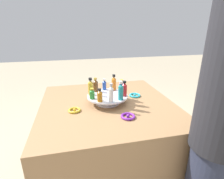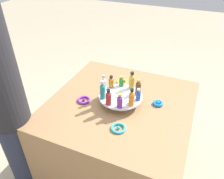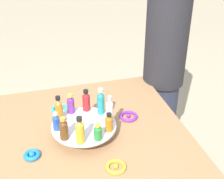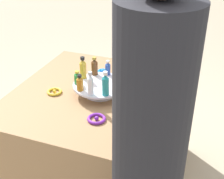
% 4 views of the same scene
% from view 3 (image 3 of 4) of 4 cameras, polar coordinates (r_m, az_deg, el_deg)
% --- Properties ---
extents(display_stand, '(0.33, 0.33, 0.07)m').
position_cam_3_polar(display_stand, '(1.61, -5.13, -7.08)').
color(display_stand, silver).
rests_on(display_stand, party_table).
extents(bottle_amber, '(0.04, 0.04, 0.10)m').
position_cam_3_polar(bottle_amber, '(1.53, -0.55, -6.10)').
color(bottle_amber, '#AD6B19').
rests_on(bottle_amber, display_stand).
extents(bottle_clear, '(0.03, 0.03, 0.15)m').
position_cam_3_polar(bottle_clear, '(1.58, -0.43, -3.70)').
color(bottle_clear, silver).
rests_on(bottle_clear, display_stand).
extents(bottle_teal, '(0.04, 0.04, 0.15)m').
position_cam_3_polar(bottle_teal, '(1.64, -2.07, -2.30)').
color(bottle_teal, teal).
rests_on(bottle_teal, display_stand).
extents(bottle_red, '(0.04, 0.04, 0.12)m').
position_cam_3_polar(bottle_red, '(1.68, -4.74, -2.10)').
color(bottle_red, '#B21E23').
rests_on(bottle_red, display_stand).
extents(bottle_purple, '(0.04, 0.04, 0.11)m').
position_cam_3_polar(bottle_purple, '(1.67, -7.56, -2.68)').
color(bottle_purple, '#702D93').
rests_on(bottle_purple, display_stand).
extents(bottle_orange, '(0.04, 0.04, 0.14)m').
position_cam_3_polar(bottle_orange, '(1.61, -9.68, -3.57)').
color(bottle_orange, orange).
rests_on(bottle_orange, display_stand).
extents(bottle_blue, '(0.03, 0.03, 0.10)m').
position_cam_3_polar(bottle_blue, '(1.56, -10.17, -5.86)').
color(bottle_blue, '#234CAD').
rests_on(bottle_blue, display_stand).
extents(bottle_brown, '(0.04, 0.04, 0.12)m').
position_cam_3_polar(bottle_brown, '(1.49, -8.82, -7.15)').
color(bottle_brown, brown).
rests_on(bottle_brown, display_stand).
extents(bottle_gold, '(0.04, 0.04, 0.14)m').
position_cam_3_polar(bottle_gold, '(1.45, -5.88, -7.56)').
color(bottle_gold, gold).
rests_on(bottle_gold, display_stand).
extents(bottle_green, '(0.04, 0.04, 0.09)m').
position_cam_3_polar(bottle_green, '(1.48, -2.59, -7.84)').
color(bottle_green, '#288438').
rests_on(bottle_green, display_stand).
extents(ribbon_bow_purple, '(0.10, 0.10, 0.02)m').
position_cam_3_polar(ribbon_bow_purple, '(1.76, 3.03, -4.90)').
color(ribbon_bow_purple, purple).
rests_on(ribbon_bow_purple, party_table).
extents(ribbon_bow_teal, '(0.10, 0.10, 0.02)m').
position_cam_3_polar(ribbon_bow_teal, '(1.84, -9.49, -3.50)').
color(ribbon_bow_teal, '#2DB7CC').
rests_on(ribbon_bow_teal, party_table).
extents(ribbon_bow_blue, '(0.08, 0.08, 0.03)m').
position_cam_3_polar(ribbon_bow_blue, '(1.55, -14.42, -11.51)').
color(ribbon_bow_blue, blue).
rests_on(ribbon_bow_blue, party_table).
extents(ribbon_bow_gold, '(0.09, 0.09, 0.02)m').
position_cam_3_polar(ribbon_bow_gold, '(1.45, 0.72, -13.94)').
color(ribbon_bow_gold, gold).
rests_on(ribbon_bow_gold, party_table).
extents(person_figure, '(0.28, 0.28, 1.64)m').
position_cam_3_polar(person_figure, '(2.13, 9.56, 4.78)').
color(person_figure, '#282D42').
rests_on(person_figure, ground_plane).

